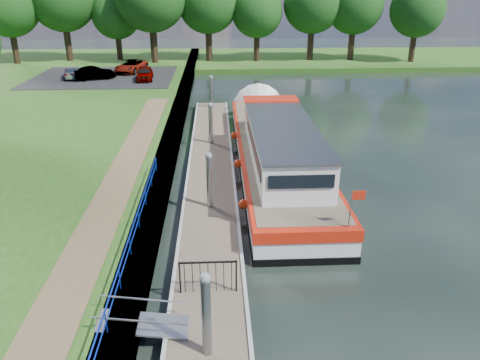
{
  "coord_description": "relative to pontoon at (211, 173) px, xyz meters",
  "views": [
    {
      "loc": [
        0.37,
        -10.38,
        9.66
      ],
      "look_at": [
        1.37,
        9.08,
        1.4
      ],
      "focal_mm": 35.0,
      "sensor_mm": 36.0,
      "label": 1
    }
  ],
  "objects": [
    {
      "name": "blue_fence",
      "position": [
        -2.75,
        -10.0,
        1.13
      ],
      "size": [
        0.04,
        18.04,
        0.72
      ],
      "color": "#0C2DBF",
      "rests_on": "riverbank"
    },
    {
      "name": "car_c",
      "position": [
        -13.9,
        24.35,
        1.22
      ],
      "size": [
        2.52,
        4.18,
        1.14
      ],
      "primitive_type": "imported",
      "rotation": [
        0.0,
        0.0,
        3.39
      ],
      "color": "#999999",
      "rests_on": "carpark"
    },
    {
      "name": "footpath",
      "position": [
        -4.4,
        -5.0,
        0.62
      ],
      "size": [
        1.6,
        40.0,
        0.05
      ],
      "primitive_type": "cube",
      "color": "brown",
      "rests_on": "riverbank"
    },
    {
      "name": "car_d",
      "position": [
        -8.55,
        27.26,
        1.3
      ],
      "size": [
        3.36,
        5.09,
        1.3
      ],
      "primitive_type": "imported",
      "rotation": [
        0.0,
        0.0,
        -0.28
      ],
      "color": "#999999",
      "rests_on": "carpark"
    },
    {
      "name": "gangway",
      "position": [
        -1.85,
        -12.5,
        0.44
      ],
      "size": [
        2.58,
        1.0,
        0.92
      ],
      "color": "#A5A8AD",
      "rests_on": "ground"
    },
    {
      "name": "barge",
      "position": [
        3.6,
        1.53,
        0.9
      ],
      "size": [
        4.36,
        21.15,
        4.78
      ],
      "color": "black",
      "rests_on": "ground"
    },
    {
      "name": "pontoon",
      "position": [
        0.0,
        0.0,
        0.0
      ],
      "size": [
        2.5,
        30.0,
        0.56
      ],
      "color": "brown",
      "rests_on": "ground"
    },
    {
      "name": "ground",
      "position": [
        0.0,
        -13.0,
        -0.18
      ],
      "size": [
        160.0,
        160.0,
        0.0
      ],
      "primitive_type": "plane",
      "color": "black",
      "rests_on": "ground"
    },
    {
      "name": "bank_edge",
      "position": [
        -2.55,
        2.0,
        0.2
      ],
      "size": [
        1.1,
        90.0,
        0.78
      ],
      "primitive_type": "cube",
      "color": "#473D2D",
      "rests_on": "ground"
    },
    {
      "name": "mooring_piles",
      "position": [
        0.0,
        0.0,
        1.1
      ],
      "size": [
        0.3,
        27.3,
        3.55
      ],
      "color": "gray",
      "rests_on": "ground"
    },
    {
      "name": "car_b",
      "position": [
        -11.48,
        23.46,
        1.29
      ],
      "size": [
        4.07,
        2.76,
        1.27
      ],
      "primitive_type": "imported",
      "rotation": [
        0.0,
        0.0,
        1.98
      ],
      "color": "#999999",
      "rests_on": "carpark"
    },
    {
      "name": "far_bank",
      "position": [
        12.0,
        39.0,
        0.12
      ],
      "size": [
        60.0,
        18.0,
        0.6
      ],
      "primitive_type": "cube",
      "color": "#254D16",
      "rests_on": "ground"
    },
    {
      "name": "car_a",
      "position": [
        -6.55,
        22.99,
        1.3
      ],
      "size": [
        1.82,
        3.91,
        1.3
      ],
      "primitive_type": "imported",
      "rotation": [
        0.0,
        0.0,
        0.08
      ],
      "color": "#999999",
      "rests_on": "carpark"
    },
    {
      "name": "gate_panel",
      "position": [
        -0.0,
        -10.8,
        0.97
      ],
      "size": [
        1.85,
        0.05,
        1.15
      ],
      "color": "black",
      "rests_on": "ground"
    },
    {
      "name": "carpark",
      "position": [
        -11.0,
        25.0,
        0.62
      ],
      "size": [
        14.0,
        12.0,
        0.06
      ],
      "primitive_type": "cube",
      "color": "black",
      "rests_on": "riverbank"
    }
  ]
}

